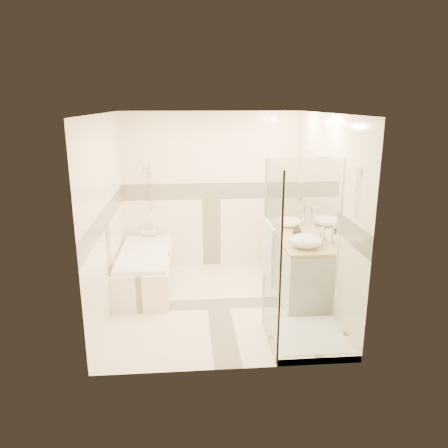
{
  "coord_description": "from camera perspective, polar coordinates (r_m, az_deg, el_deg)",
  "views": [
    {
      "loc": [
        -0.37,
        -5.37,
        2.64
      ],
      "look_at": [
        0.1,
        0.25,
        1.05
      ],
      "focal_mm": 35.0,
      "sensor_mm": 36.0,
      "label": 1
    }
  ],
  "objects": [
    {
      "name": "rolled_towel",
      "position": [
        7.09,
        -9.83,
        -1.14
      ],
      "size": [
        0.22,
        0.1,
        0.1
      ],
      "primitive_type": "cylinder",
      "rotation": [
        0.0,
        1.57,
        0.0
      ],
      "color": "silver",
      "rests_on": "bathtub"
    },
    {
      "name": "folded_towels",
      "position": [
        6.76,
        8.0,
        0.51
      ],
      "size": [
        0.13,
        0.22,
        0.07
      ],
      "primitive_type": "cube",
      "rotation": [
        0.0,
        0.0,
        0.04
      ],
      "color": "silver",
      "rests_on": "vanity"
    },
    {
      "name": "faucet_far",
      "position": [
        5.68,
        12.78,
        -1.41
      ],
      "size": [
        0.11,
        0.03,
        0.27
      ],
      "color": "silver",
      "rests_on": "vanity"
    },
    {
      "name": "vessel_sink_near",
      "position": [
        6.53,
        8.45,
        0.34
      ],
      "size": [
        0.38,
        0.38,
        0.15
      ],
      "primitive_type": "ellipsoid",
      "color": "white",
      "rests_on": "vanity"
    },
    {
      "name": "vanity",
      "position": [
        6.27,
        9.37,
        -5.16
      ],
      "size": [
        0.58,
        1.62,
        0.85
      ],
      "color": "white",
      "rests_on": "ground"
    },
    {
      "name": "faucet_near",
      "position": [
        6.56,
        10.32,
        1.16
      ],
      "size": [
        0.12,
        0.03,
        0.29
      ],
      "color": "silver",
      "rests_on": "vanity"
    },
    {
      "name": "amenity_bottle_b",
      "position": [
        6.04,
        9.55,
        -0.87
      ],
      "size": [
        0.14,
        0.14,
        0.17
      ],
      "primitive_type": "imported",
      "rotation": [
        0.0,
        0.0,
        0.04
      ],
      "color": "black",
      "rests_on": "vanity"
    },
    {
      "name": "shower_enclosure",
      "position": [
        5.04,
        9.64,
        -9.56
      ],
      "size": [
        0.96,
        0.93,
        2.04
      ],
      "color": "#FFEBCB",
      "rests_on": "ground"
    },
    {
      "name": "room",
      "position": [
        5.58,
        -0.25,
        1.39
      ],
      "size": [
        2.82,
        3.02,
        2.52
      ],
      "color": "#FAE6C6",
      "rests_on": "ground"
    },
    {
      "name": "vessel_sink_far",
      "position": [
        5.64,
        10.64,
        -2.15
      ],
      "size": [
        0.42,
        0.42,
        0.17
      ],
      "primitive_type": "ellipsoid",
      "color": "white",
      "rests_on": "vanity"
    },
    {
      "name": "amenity_bottle_a",
      "position": [
        5.96,
        9.75,
        -1.18
      ],
      "size": [
        0.09,
        0.09,
        0.16
      ],
      "primitive_type": "imported",
      "rotation": [
        0.0,
        0.0,
        -0.37
      ],
      "color": "black",
      "rests_on": "vanity"
    },
    {
      "name": "bathtub",
      "position": [
        6.49,
        -10.29,
        -5.59
      ],
      "size": [
        0.75,
        1.7,
        0.56
      ],
      "color": "#FFEBCB",
      "rests_on": "ground"
    }
  ]
}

